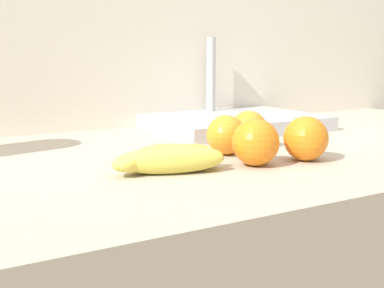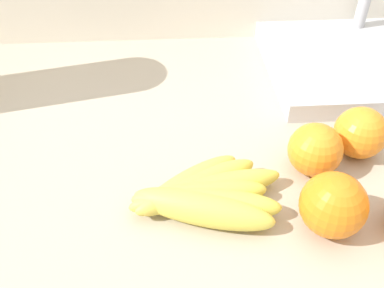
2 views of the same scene
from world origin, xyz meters
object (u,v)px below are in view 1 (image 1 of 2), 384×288
object	(u,v)px
orange_far_right	(226,135)
orange_right	(249,130)
orange_back_left	(306,139)
banana_bunch	(163,159)
sink_basin	(233,121)
orange_back_right	(256,142)

from	to	relation	value
orange_far_right	orange_right	xyz separation A→B (m)	(0.08, 0.03, 0.00)
orange_back_left	orange_far_right	xyz separation A→B (m)	(-0.10, 0.11, -0.00)
orange_back_left	orange_right	world-z (taller)	orange_back_left
banana_bunch	sink_basin	size ratio (longest dim) A/B	0.51
orange_back_right	orange_far_right	bearing A→B (deg)	85.70
orange_back_left	sink_basin	distance (m)	0.40
orange_back_right	orange_far_right	size ratio (longest dim) A/B	1.08
orange_back_right	sink_basin	distance (m)	0.43
orange_far_right	sink_basin	bearing A→B (deg)	53.66
orange_back_right	orange_back_left	xyz separation A→B (m)	(0.10, -0.01, -0.00)
orange_back_right	sink_basin	size ratio (longest dim) A/B	0.20
orange_back_left	sink_basin	size ratio (longest dim) A/B	0.19
sink_basin	orange_back_right	bearing A→B (deg)	-118.98
banana_bunch	orange_back_left	size ratio (longest dim) A/B	2.62
sink_basin	orange_back_left	bearing A→B (deg)	-105.09
orange_back_left	orange_back_right	bearing A→B (deg)	173.56
banana_bunch	orange_back_right	world-z (taller)	orange_back_right
banana_bunch	orange_far_right	xyz separation A→B (m)	(0.16, 0.06, 0.02)
orange_back_right	orange_far_right	xyz separation A→B (m)	(0.01, 0.10, -0.00)
orange_far_right	orange_right	size ratio (longest dim) A/B	1.00
orange_right	orange_back_left	bearing A→B (deg)	-82.38
orange_far_right	orange_right	distance (m)	0.08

